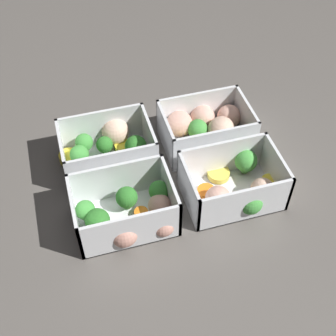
{
  "coord_description": "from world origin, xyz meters",
  "views": [
    {
      "loc": [
        0.14,
        0.5,
        0.61
      ],
      "look_at": [
        0.0,
        0.0,
        0.03
      ],
      "focal_mm": 50.0,
      "sensor_mm": 36.0,
      "label": 1
    }
  ],
  "objects_px": {
    "container_near_right": "(108,149)",
    "container_far_left": "(237,186)",
    "container_near_left": "(209,130)",
    "container_far_right": "(128,213)"
  },
  "relations": [
    {
      "from": "container_near_right",
      "to": "container_far_left",
      "type": "relative_size",
      "value": 1.01
    },
    {
      "from": "container_near_left",
      "to": "container_far_right",
      "type": "xyz_separation_m",
      "value": [
        0.18,
        0.14,
        0.0
      ]
    },
    {
      "from": "container_near_right",
      "to": "container_far_left",
      "type": "height_order",
      "value": "same"
    },
    {
      "from": "container_far_left",
      "to": "container_far_right",
      "type": "relative_size",
      "value": 1.05
    },
    {
      "from": "container_far_right",
      "to": "container_near_left",
      "type": "bearing_deg",
      "value": -142.21
    },
    {
      "from": "container_near_right",
      "to": "container_near_left",
      "type": "bearing_deg",
      "value": 179.43
    },
    {
      "from": "container_near_left",
      "to": "container_near_right",
      "type": "distance_m",
      "value": 0.18
    },
    {
      "from": "container_far_left",
      "to": "container_far_right",
      "type": "height_order",
      "value": "same"
    },
    {
      "from": "container_near_right",
      "to": "container_far_right",
      "type": "relative_size",
      "value": 1.06
    },
    {
      "from": "container_near_right",
      "to": "container_far_right",
      "type": "bearing_deg",
      "value": 91.68
    }
  ]
}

